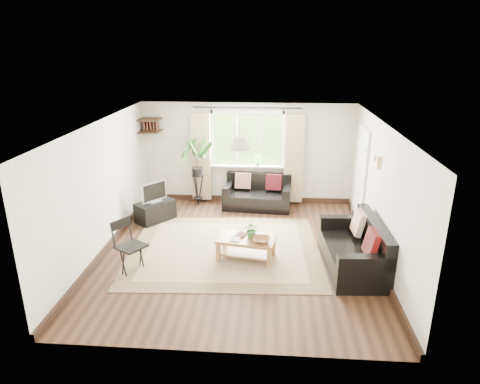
# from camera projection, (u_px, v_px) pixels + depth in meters

# --- Properties ---
(floor) EXTENTS (5.50, 5.50, 0.00)m
(floor) POSITION_uv_depth(u_px,v_px,m) (238.00, 252.00, 8.00)
(floor) COLOR black
(floor) RESTS_ON ground
(ceiling) EXTENTS (5.50, 5.50, 0.00)m
(ceiling) POSITION_uv_depth(u_px,v_px,m) (238.00, 124.00, 7.20)
(ceiling) COLOR white
(ceiling) RESTS_ON floor
(wall_back) EXTENTS (5.00, 0.02, 2.40)m
(wall_back) POSITION_uv_depth(u_px,v_px,m) (247.00, 154.00, 10.19)
(wall_back) COLOR beige
(wall_back) RESTS_ON floor
(wall_front) EXTENTS (5.00, 0.02, 2.40)m
(wall_front) POSITION_uv_depth(u_px,v_px,m) (220.00, 269.00, 5.01)
(wall_front) COLOR beige
(wall_front) RESTS_ON floor
(wall_left) EXTENTS (0.02, 5.50, 2.40)m
(wall_left) POSITION_uv_depth(u_px,v_px,m) (102.00, 188.00, 7.78)
(wall_left) COLOR beige
(wall_left) RESTS_ON floor
(wall_right) EXTENTS (0.02, 5.50, 2.40)m
(wall_right) POSITION_uv_depth(u_px,v_px,m) (382.00, 195.00, 7.42)
(wall_right) COLOR beige
(wall_right) RESTS_ON floor
(rug) EXTENTS (3.68, 3.21, 0.02)m
(rug) POSITION_uv_depth(u_px,v_px,m) (225.00, 249.00, 8.08)
(rug) COLOR beige
(rug) RESTS_ON floor
(window) EXTENTS (2.50, 0.16, 2.16)m
(window) POSITION_uv_depth(u_px,v_px,m) (247.00, 139.00, 10.03)
(window) COLOR white
(window) RESTS_ON wall_back
(door) EXTENTS (0.06, 0.96, 2.06)m
(door) POSITION_uv_depth(u_px,v_px,m) (360.00, 177.00, 9.09)
(door) COLOR silver
(door) RESTS_ON wall_right
(corner_shelf) EXTENTS (0.50, 0.50, 0.34)m
(corner_shelf) POSITION_uv_depth(u_px,v_px,m) (150.00, 125.00, 9.88)
(corner_shelf) COLOR black
(corner_shelf) RESTS_ON wall_back
(pendant_lamp) EXTENTS (0.36, 0.36, 0.54)m
(pendant_lamp) POSITION_uv_depth(u_px,v_px,m) (240.00, 140.00, 7.69)
(pendant_lamp) COLOR beige
(pendant_lamp) RESTS_ON ceiling
(wall_sconce) EXTENTS (0.12, 0.12, 0.28)m
(wall_sconce) POSITION_uv_depth(u_px,v_px,m) (377.00, 160.00, 7.53)
(wall_sconce) COLOR beige
(wall_sconce) RESTS_ON wall_right
(sofa_back) EXTENTS (1.61, 0.90, 0.73)m
(sofa_back) POSITION_uv_depth(u_px,v_px,m) (257.00, 193.00, 10.02)
(sofa_back) COLOR black
(sofa_back) RESTS_ON floor
(sofa_right) EXTENTS (1.81, 0.99, 0.83)m
(sofa_right) POSITION_uv_depth(u_px,v_px,m) (353.00, 246.00, 7.30)
(sofa_right) COLOR black
(sofa_right) RESTS_ON floor
(coffee_table) EXTENTS (1.09, 0.71, 0.41)m
(coffee_table) POSITION_uv_depth(u_px,v_px,m) (246.00, 248.00, 7.68)
(coffee_table) COLOR brown
(coffee_table) RESTS_ON floor
(table_plant) EXTENTS (0.28, 0.25, 0.30)m
(table_plant) POSITION_uv_depth(u_px,v_px,m) (252.00, 230.00, 7.58)
(table_plant) COLOR #306E2C
(table_plant) RESTS_ON coffee_table
(bowl) EXTENTS (0.32, 0.32, 0.08)m
(bowl) POSITION_uv_depth(u_px,v_px,m) (262.00, 240.00, 7.45)
(bowl) COLOR brown
(bowl) RESTS_ON coffee_table
(book_a) EXTENTS (0.18, 0.24, 0.02)m
(book_a) POSITION_uv_depth(u_px,v_px,m) (231.00, 238.00, 7.58)
(book_a) COLOR silver
(book_a) RESTS_ON coffee_table
(book_b) EXTENTS (0.24, 0.28, 0.02)m
(book_b) POSITION_uv_depth(u_px,v_px,m) (237.00, 234.00, 7.75)
(book_b) COLOR #542A21
(book_b) RESTS_ON coffee_table
(tv_stand) EXTENTS (0.87, 0.92, 0.44)m
(tv_stand) POSITION_uv_depth(u_px,v_px,m) (155.00, 211.00, 9.33)
(tv_stand) COLOR black
(tv_stand) RESTS_ON floor
(tv) EXTENTS (0.56, 0.62, 0.48)m
(tv) POSITION_uv_depth(u_px,v_px,m) (154.00, 191.00, 9.18)
(tv) COLOR #A5A5AA
(tv) RESTS_ON tv_stand
(palm_stand) EXTENTS (0.79, 0.79, 1.64)m
(palm_stand) POSITION_uv_depth(u_px,v_px,m) (197.00, 172.00, 10.04)
(palm_stand) COLOR black
(palm_stand) RESTS_ON floor
(folding_chair) EXTENTS (0.65, 0.65, 0.91)m
(folding_chair) POSITION_uv_depth(u_px,v_px,m) (131.00, 247.00, 7.18)
(folding_chair) COLOR black
(folding_chair) RESTS_ON floor
(sill_plant) EXTENTS (0.14, 0.10, 0.27)m
(sill_plant) POSITION_uv_depth(u_px,v_px,m) (258.00, 161.00, 10.10)
(sill_plant) COLOR #2D6023
(sill_plant) RESTS_ON window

